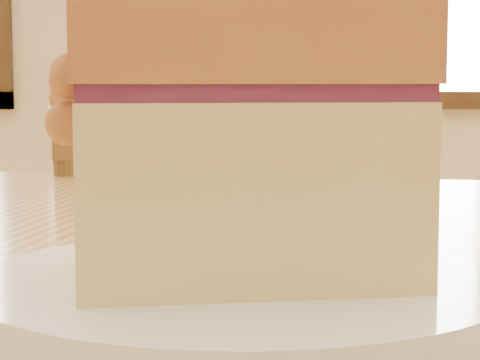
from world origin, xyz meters
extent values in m
cube|color=#34200E|center=(0.30, 3.97, 0.76)|extent=(1.76, 0.06, 0.08)
cube|color=tan|center=(-0.02, 0.24, 0.73)|extent=(1.33, 1.02, 0.04)
cylinder|color=brown|center=(0.07, 0.75, 0.61)|extent=(0.03, 0.03, 0.41)
cylinder|color=brown|center=(-0.22, 0.66, 0.61)|extent=(0.03, 0.03, 0.41)
cube|color=brown|center=(-0.08, 0.71, 0.79)|extent=(0.34, 0.13, 0.05)
cylinder|color=brown|center=(0.00, 0.73, 0.60)|extent=(0.02, 0.02, 0.36)
cylinder|color=brown|center=(-0.08, 0.71, 0.60)|extent=(0.02, 0.02, 0.36)
cylinder|color=brown|center=(-0.15, 0.68, 0.60)|extent=(0.02, 0.02, 0.36)
cylinder|color=white|center=(-0.06, 0.09, 0.76)|extent=(0.21, 0.21, 0.02)
cylinder|color=white|center=(-0.06, 0.09, 0.75)|extent=(0.14, 0.14, 0.01)
cube|color=#EAD384|center=(-0.06, 0.09, 0.80)|extent=(0.14, 0.11, 0.07)
cube|color=#511731|center=(-0.06, 0.09, 0.84)|extent=(0.14, 0.11, 0.01)
cube|color=#BD723B|center=(-0.06, 0.09, 0.86)|extent=(0.14, 0.11, 0.03)
sphere|color=#BD723B|center=(-0.11, 0.12, 0.88)|extent=(0.02, 0.02, 0.02)
sphere|color=#BD723B|center=(-0.12, 0.12, 0.88)|extent=(0.02, 0.02, 0.02)
sphere|color=#BD723B|center=(-0.08, 0.13, 0.88)|extent=(0.02, 0.02, 0.02)
sphere|color=#BD723B|center=(-0.02, 0.11, 0.87)|extent=(0.02, 0.02, 0.02)
sphere|color=#BD723B|center=(-0.05, 0.11, 0.87)|extent=(0.02, 0.02, 0.02)
sphere|color=#BD723B|center=(-0.11, 0.11, 0.87)|extent=(0.02, 0.02, 0.02)
sphere|color=#BD723B|center=(-0.08, 0.13, 0.87)|extent=(0.02, 0.02, 0.02)
sphere|color=#BD723B|center=(-0.08, 0.12, 0.88)|extent=(0.02, 0.02, 0.02)
sphere|color=#BD723B|center=(-0.13, 0.11, 0.83)|extent=(0.01, 0.01, 0.01)
sphere|color=#BD723B|center=(-0.13, 0.09, 0.83)|extent=(0.02, 0.02, 0.02)
sphere|color=#BD723B|center=(-0.12, 0.06, 0.82)|extent=(0.01, 0.01, 0.01)
sphere|color=#BD723B|center=(-0.12, 0.08, 0.86)|extent=(0.02, 0.02, 0.02)
camera|label=1|loc=(-0.07, -0.27, 0.84)|focal=70.00mm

